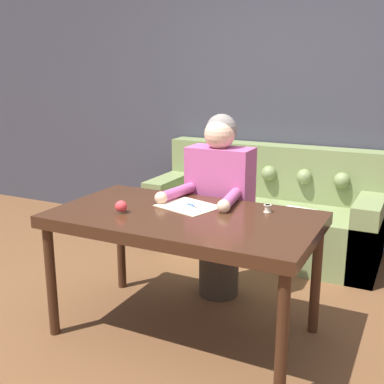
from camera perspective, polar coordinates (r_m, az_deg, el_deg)
ground_plane at (r=3.02m, az=0.14°, el=-16.74°), size 16.00×16.00×0.00m
wall_back at (r=4.42m, az=11.58°, el=10.76°), size 8.00×0.06×2.60m
dining_table at (r=2.78m, az=-0.97°, el=-4.06°), size 1.52×0.84×0.75m
couch at (r=4.25m, az=8.50°, el=-2.66°), size 1.95×0.79×0.91m
person at (r=3.28m, az=3.22°, el=-1.68°), size 0.50×0.62×1.27m
pattern_paper_main at (r=2.90m, az=-0.42°, el=-1.69°), size 0.40×0.36×0.00m
scissors at (r=2.90m, az=0.05°, el=-1.67°), size 0.19×0.15×0.01m
thread_spool at (r=2.82m, az=8.94°, el=-1.93°), size 0.04×0.04×0.05m
pin_cushion at (r=2.80m, az=-8.41°, el=-1.79°), size 0.07×0.07×0.07m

